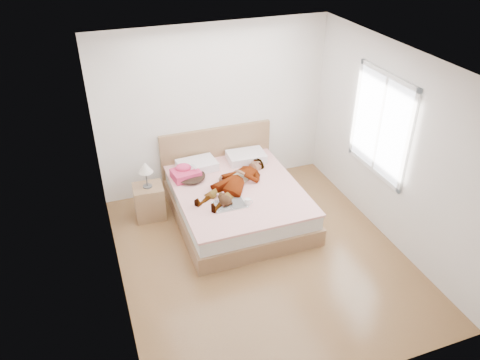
% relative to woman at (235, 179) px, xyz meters
% --- Properties ---
extents(ground, '(4.00, 4.00, 0.00)m').
position_rel_woman_xyz_m(ground, '(0.01, -1.03, -0.61)').
color(ground, '#53341A').
rests_on(ground, ground).
extents(woman, '(1.52, 1.35, 0.20)m').
position_rel_woman_xyz_m(woman, '(0.00, 0.00, 0.00)').
color(woman, white).
rests_on(woman, bed).
extents(hair, '(0.54, 0.63, 0.08)m').
position_rel_woman_xyz_m(hair, '(-0.57, 0.45, -0.06)').
color(hair, black).
rests_on(hair, bed).
extents(phone, '(0.10, 0.11, 0.05)m').
position_rel_woman_xyz_m(phone, '(-0.50, 0.40, 0.09)').
color(phone, silver).
rests_on(phone, bed).
extents(room_shell, '(4.00, 4.00, 4.00)m').
position_rel_woman_xyz_m(room_shell, '(1.78, -0.73, 0.89)').
color(room_shell, white).
rests_on(room_shell, ground).
extents(bed, '(1.80, 2.08, 1.00)m').
position_rel_woman_xyz_m(bed, '(0.01, 0.01, -0.34)').
color(bed, brown).
rests_on(bed, ground).
extents(towel, '(0.43, 0.37, 0.21)m').
position_rel_woman_xyz_m(towel, '(-0.62, 0.45, -0.02)').
color(towel, '#D0386D').
rests_on(towel, bed).
extents(magazine, '(0.45, 0.30, 0.03)m').
position_rel_woman_xyz_m(magazine, '(-0.24, -0.44, -0.09)').
color(magazine, silver).
rests_on(magazine, bed).
extents(coffee_mug, '(0.12, 0.11, 0.09)m').
position_rel_woman_xyz_m(coffee_mug, '(-0.00, -0.52, -0.06)').
color(coffee_mug, white).
rests_on(coffee_mug, bed).
extents(plush_toy, '(0.20, 0.27, 0.14)m').
position_rel_woman_xyz_m(plush_toy, '(-0.29, -0.41, -0.03)').
color(plush_toy, black).
rests_on(plush_toy, bed).
extents(nightstand, '(0.44, 0.40, 0.91)m').
position_rel_woman_xyz_m(nightstand, '(-1.20, 0.38, -0.31)').
color(nightstand, olive).
rests_on(nightstand, ground).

